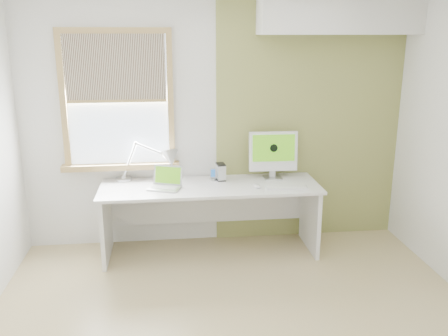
{
  "coord_description": "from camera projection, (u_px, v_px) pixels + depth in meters",
  "views": [
    {
      "loc": [
        -0.5,
        -3.22,
        2.2
      ],
      "look_at": [
        0.0,
        1.05,
        1.0
      ],
      "focal_mm": 38.69,
      "sensor_mm": 36.0,
      "label": 1
    }
  ],
  "objects": [
    {
      "name": "desk",
      "position": [
        210.0,
        202.0,
        4.95
      ],
      "size": [
        2.2,
        0.7,
        0.73
      ],
      "color": "silver",
      "rests_on": "room"
    },
    {
      "name": "window",
      "position": [
        117.0,
        101.0,
        4.84
      ],
      "size": [
        1.2,
        0.14,
        1.42
      ],
      "color": "#9E7F47",
      "rests_on": "room"
    },
    {
      "name": "phone_dock",
      "position": [
        213.0,
        177.0,
        5.01
      ],
      "size": [
        0.08,
        0.08,
        0.13
      ],
      "color": "#B9BCBE",
      "rests_on": "desk"
    },
    {
      "name": "accent_wall",
      "position": [
        309.0,
        121.0,
        5.16
      ],
      "size": [
        2.0,
        0.02,
        2.6
      ],
      "primitive_type": "cube",
      "color": "#939348",
      "rests_on": "room"
    },
    {
      "name": "imac",
      "position": [
        273.0,
        152.0,
        5.02
      ],
      "size": [
        0.51,
        0.17,
        0.5
      ],
      "color": "#B9BCBE",
      "rests_on": "desk"
    },
    {
      "name": "laptop",
      "position": [
        166.0,
        183.0,
        4.76
      ],
      "size": [
        0.36,
        0.33,
        0.21
      ],
      "color": "#B9BCBE",
      "rests_on": "desk"
    },
    {
      "name": "mouse",
      "position": [
        257.0,
        186.0,
        4.77
      ],
      "size": [
        0.08,
        0.12,
        0.03
      ],
      "primitive_type": "ellipsoid",
      "rotation": [
        0.0,
        0.0,
        0.2
      ],
      "color": "white",
      "rests_on": "desk"
    },
    {
      "name": "soffit",
      "position": [
        339.0,
        12.0,
        4.72
      ],
      "size": [
        1.6,
        0.4,
        0.42
      ],
      "primitive_type": "cube",
      "color": "white",
      "rests_on": "room"
    },
    {
      "name": "keyboard",
      "position": [
        287.0,
        188.0,
        4.75
      ],
      "size": [
        0.42,
        0.15,
        0.02
      ],
      "color": "white",
      "rests_on": "desk"
    },
    {
      "name": "desk_lamp",
      "position": [
        162.0,
        161.0,
        4.92
      ],
      "size": [
        0.71,
        0.34,
        0.41
      ],
      "color": "#B9BCBE",
      "rests_on": "desk"
    },
    {
      "name": "external_drive",
      "position": [
        221.0,
        172.0,
        5.0
      ],
      "size": [
        0.1,
        0.14,
        0.17
      ],
      "color": "#B9BCBE",
      "rests_on": "desk"
    },
    {
      "name": "room",
      "position": [
        242.0,
        167.0,
        3.38
      ],
      "size": [
        4.04,
        3.54,
        2.64
      ],
      "color": "tan",
      "rests_on": "ground"
    }
  ]
}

